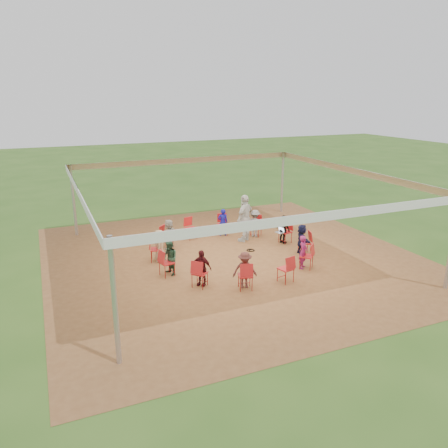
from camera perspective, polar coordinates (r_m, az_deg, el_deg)
name	(u,v)px	position (r m, az deg, el deg)	size (l,w,h in m)	color
ground	(232,257)	(16.09, 1.05, -4.39)	(80.00, 80.00, 0.00)	#335A1C
dirt_patch	(232,257)	(16.09, 1.05, -4.37)	(13.00, 13.00, 0.00)	brown
tent	(232,195)	(15.40, 1.10, 3.87)	(10.33, 10.33, 3.00)	#B2B2B7
chair_0	(285,232)	(17.69, 8.02, -1.05)	(0.42, 0.44, 0.90)	red
chair_1	(256,226)	(18.39, 4.18, -0.24)	(0.42, 0.44, 0.90)	red
chair_2	(223,225)	(18.52, -0.20, -0.08)	(0.42, 0.44, 0.90)	red
chair_3	(191,228)	(18.05, -4.36, -0.57)	(0.42, 0.44, 0.90)	red
chair_4	(166,237)	(17.07, -7.53, -1.69)	(0.42, 0.44, 0.90)	red
chair_5	(156,249)	(15.79, -8.84, -3.28)	(0.42, 0.44, 0.90)	red
chair_6	(167,263)	(14.50, -7.47, -5.06)	(0.42, 0.44, 0.90)	red
chair_7	(200,273)	(13.60, -3.20, -6.44)	(0.42, 0.44, 0.90)	red
chair_8	(245,276)	(13.42, 2.80, -6.76)	(0.42, 0.44, 0.90)	red
chair_9	(286,269)	(14.04, 8.07, -5.82)	(0.42, 0.44, 0.90)	red
chair_10	(307,256)	(15.22, 10.73, -4.15)	(0.42, 0.44, 0.90)	red
chair_11	(305,243)	(16.55, 10.49, -2.42)	(0.42, 0.44, 0.90)	red
person_seated_0	(283,229)	(17.57, 7.76, -0.70)	(0.68, 0.35, 1.16)	black
person_seated_1	(255,223)	(18.24, 4.07, 0.07)	(0.75, 0.37, 1.16)	gray
person_seated_2	(223,222)	(18.36, -0.15, 0.22)	(0.42, 0.28, 1.16)	#151392
person_seated_3	(169,234)	(16.97, -7.19, -1.30)	(1.08, 0.40, 1.16)	#ABA499
person_seated_4	(160,246)	(15.74, -8.42, -2.80)	(0.57, 0.32, 1.16)	tan
person_seated_5	(170,258)	(14.50, -7.08, -4.46)	(0.56, 0.33, 1.16)	#294D36
person_seated_6	(201,268)	(13.64, -2.99, -5.74)	(0.68, 0.35, 1.16)	#440F14
person_seated_7	(245,270)	(13.48, 2.72, -6.02)	(0.75, 0.37, 1.16)	#542824
person_seated_8	(303,252)	(15.19, 10.31, -3.61)	(0.42, 0.28, 1.16)	#8D1D5A
person_seated_9	(302,239)	(16.47, 10.11, -1.99)	(1.08, 0.40, 1.16)	#17193D
standing_person	(245,218)	(17.60, 2.76, 0.78)	(1.13, 0.58, 1.93)	silver
cable_coil	(251,250)	(16.79, 3.54, -3.45)	(0.38, 0.38, 0.03)	black
laptop	(280,231)	(17.46, 7.38, -0.89)	(0.33, 0.38, 0.22)	#B7B7BC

